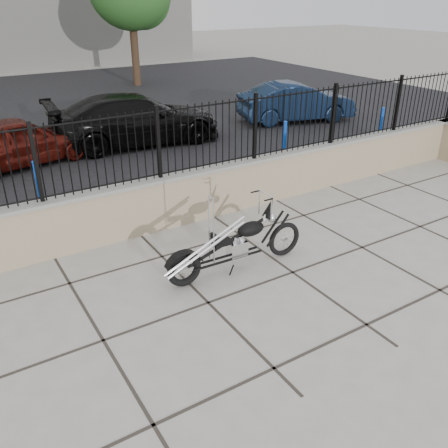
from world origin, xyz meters
name	(u,v)px	position (x,y,z in m)	size (l,w,h in m)	color
ground_plane	(293,272)	(0.00, 0.00, 0.00)	(90.00, 90.00, 0.00)	#99968E
parking_lot	(68,113)	(0.00, 12.50, 0.00)	(30.00, 30.00, 0.00)	black
retaining_wall	(210,191)	(0.00, 2.50, 0.48)	(14.00, 0.36, 0.96)	gray
iron_fence	(209,135)	(0.00, 2.50, 1.56)	(14.00, 0.08, 1.20)	black
chopper_motorcycle	(235,232)	(-0.73, 0.53, 0.67)	(2.23, 0.39, 1.34)	black
car_red	(16,141)	(-2.55, 7.49, 0.61)	(1.44, 3.57, 1.22)	#440E09
car_black	(136,119)	(0.65, 7.72, 0.69)	(1.94, 4.76, 1.38)	black
car_blue	(296,102)	(6.14, 7.40, 0.62)	(1.32, 3.78, 1.24)	#0E1C35
bollard_a	(39,184)	(-2.67, 4.67, 0.46)	(0.11, 0.11, 0.93)	#0D31C4
bollard_b	(284,139)	(3.45, 4.61, 0.46)	(0.11, 0.11, 0.92)	#0C54B8
bollard_c	(381,123)	(6.94, 4.51, 0.44)	(0.11, 0.11, 0.88)	#0C38BD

